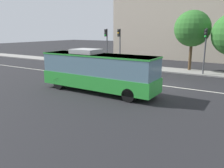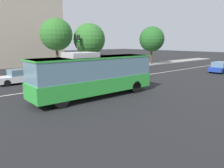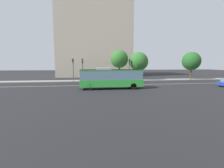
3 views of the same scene
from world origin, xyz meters
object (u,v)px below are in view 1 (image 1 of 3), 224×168
at_px(traffic_light_near_corner, 119,41).
at_px(traffic_light_mid_block, 106,41).
at_px(traffic_light_far_corner, 205,43).
at_px(street_tree_kerbside_left, 192,29).
at_px(sedan_white, 126,66).
at_px(transit_bus, 98,70).

xyz_separation_m(traffic_light_near_corner, traffic_light_mid_block, (-2.08, 0.01, 0.00)).
xyz_separation_m(traffic_light_far_corner, street_tree_kerbside_left, (-1.97, 2.23, 1.61)).
xyz_separation_m(sedan_white, traffic_light_mid_block, (-4.39, 2.40, 2.84)).
relative_size(traffic_light_near_corner, traffic_light_mid_block, 1.00).
bearing_deg(traffic_light_far_corner, sedan_white, -70.68).
height_order(transit_bus, sedan_white, transit_bus).
height_order(traffic_light_near_corner, traffic_light_mid_block, same).
bearing_deg(traffic_light_near_corner, street_tree_kerbside_left, 108.42).
height_order(traffic_light_near_corner, traffic_light_far_corner, same).
relative_size(traffic_light_mid_block, traffic_light_far_corner, 1.00).
relative_size(transit_bus, traffic_light_mid_block, 1.93).
bearing_deg(traffic_light_near_corner, transit_bus, 25.87).
height_order(traffic_light_far_corner, street_tree_kerbside_left, street_tree_kerbside_left).
relative_size(traffic_light_mid_block, street_tree_kerbside_left, 0.71).
distance_m(transit_bus, sedan_white, 9.89).
relative_size(traffic_light_far_corner, street_tree_kerbside_left, 0.71).
bearing_deg(transit_bus, sedan_white, 105.38).
distance_m(sedan_white, traffic_light_near_corner, 4.37).
bearing_deg(street_tree_kerbside_left, sedan_white, -144.40).
xyz_separation_m(transit_bus, traffic_light_near_corner, (-4.79, 11.90, 1.75)).
relative_size(transit_bus, traffic_light_near_corner, 1.93).
bearing_deg(traffic_light_mid_block, street_tree_kerbside_left, 103.58).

